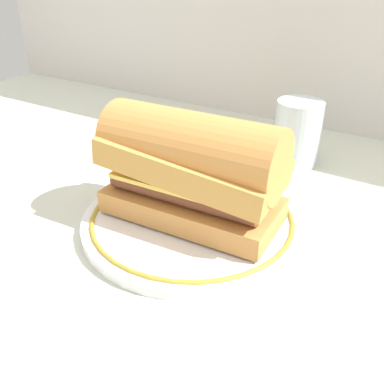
# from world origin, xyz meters

# --- Properties ---
(ground_plane) EXTENTS (1.50, 1.50, 0.00)m
(ground_plane) POSITION_xyz_m (0.00, 0.00, 0.00)
(ground_plane) COLOR silver
(plate) EXTENTS (0.26, 0.26, 0.01)m
(plate) POSITION_xyz_m (-0.01, 0.02, 0.01)
(plate) COLOR white
(plate) RESTS_ON ground_plane
(sausage_sandwich) EXTENTS (0.20, 0.10, 0.12)m
(sausage_sandwich) POSITION_xyz_m (-0.01, 0.02, 0.08)
(sausage_sandwich) COLOR #CC8B48
(sausage_sandwich) RESTS_ON plate
(drinking_glass) EXTENTS (0.07, 0.07, 0.10)m
(drinking_glass) POSITION_xyz_m (0.03, 0.24, 0.04)
(drinking_glass) COLOR silver
(drinking_glass) RESTS_ON ground_plane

